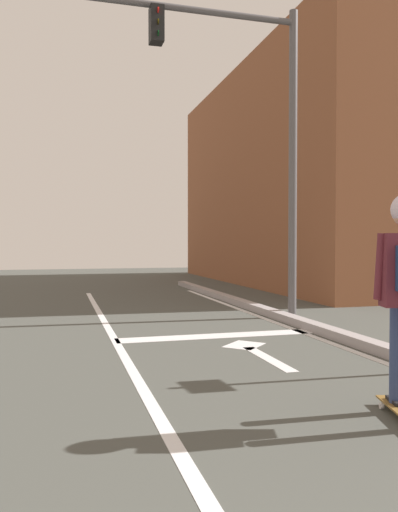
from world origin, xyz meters
TOP-DOWN VIEW (x-y plane):
  - lane_line_center at (0.11, 6.00)m, footprint 0.12×20.00m
  - stop_bar at (1.68, 8.67)m, footprint 3.14×0.40m
  - lane_arrow_stem at (1.84, 7.04)m, footprint 0.16×1.40m
  - lane_arrow_head at (1.84, 7.89)m, footprint 0.71×0.71m
  - traffic_signal_mast at (2.50, 10.17)m, footprint 5.42×0.34m
  - building_block at (11.04, 17.92)m, footprint 11.59×13.39m

SIDE VIEW (x-z plane):
  - lane_line_center at x=0.11m, z-range 0.00..0.01m
  - stop_bar at x=1.68m, z-range 0.00..0.01m
  - lane_arrow_stem at x=1.84m, z-range 0.00..0.01m
  - lane_arrow_head at x=1.84m, z-range 0.00..0.01m
  - building_block at x=11.04m, z-range 0.00..7.53m
  - traffic_signal_mast at x=2.50m, z-range 1.15..7.06m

